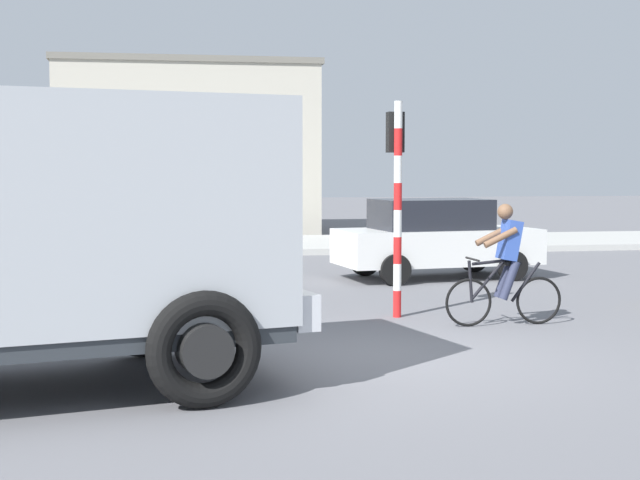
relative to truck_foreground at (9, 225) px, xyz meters
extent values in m
plane|color=slate|center=(4.03, 1.07, -1.67)|extent=(120.00, 120.00, 0.00)
cube|color=#ADADA8|center=(4.03, 16.45, -1.59)|extent=(80.00, 5.00, 0.16)
cube|color=#B2B7BC|center=(-0.03, -0.01, 0.13)|extent=(5.63, 3.62, 2.20)
cube|color=#2D3338|center=(-0.03, -0.01, -1.05)|extent=(5.52, 3.54, 0.16)
cube|color=silver|center=(2.60, 0.61, -0.87)|extent=(0.77, 2.37, 0.36)
cube|color=black|center=(2.45, 0.57, 0.63)|extent=(0.60, 2.10, 0.70)
torus|color=black|center=(1.25, 1.61, -1.12)|extent=(1.13, 0.48, 1.10)
cylinder|color=black|center=(1.25, 1.61, -1.12)|extent=(0.55, 0.40, 0.50)
torus|color=black|center=(1.83, -0.89, -1.12)|extent=(1.13, 0.48, 1.10)
cylinder|color=black|center=(1.83, -0.89, -1.12)|extent=(0.55, 0.40, 0.50)
torus|color=black|center=(5.69, 2.98, -1.33)|extent=(0.68, 0.06, 0.68)
torus|color=black|center=(6.74, 3.00, -1.33)|extent=(0.68, 0.06, 0.68)
cylinder|color=black|center=(6.04, 2.98, -0.76)|extent=(0.60, 0.06, 0.09)
cylinder|color=black|center=(5.98, 2.98, -1.01)|extent=(0.51, 0.06, 0.57)
cylinder|color=black|center=(6.54, 2.99, -1.06)|extent=(0.44, 0.05, 0.57)
cylinder|color=black|center=(5.72, 2.98, -1.03)|extent=(0.09, 0.05, 0.59)
cylinder|color=black|center=(5.74, 2.98, -0.72)|extent=(0.04, 0.50, 0.03)
cube|color=black|center=(6.34, 2.99, -0.79)|extent=(0.24, 0.13, 0.06)
cube|color=#3351A8|center=(6.29, 2.99, -0.46)|extent=(0.30, 0.33, 0.59)
sphere|color=brown|center=(6.22, 2.99, -0.06)|extent=(0.22, 0.22, 0.22)
cylinder|color=#2D334C|center=(6.26, 2.89, -1.02)|extent=(0.31, 0.13, 0.57)
cylinder|color=brown|center=(6.09, 2.82, -0.41)|extent=(0.49, 0.10, 0.29)
cylinder|color=#2D334C|center=(6.26, 3.09, -1.02)|extent=(0.31, 0.13, 0.57)
cylinder|color=brown|center=(6.09, 3.14, -0.41)|extent=(0.49, 0.10, 0.29)
cylinder|color=red|center=(4.92, 3.96, -1.47)|extent=(0.12, 0.12, 0.40)
cylinder|color=white|center=(4.92, 3.96, -1.07)|extent=(0.12, 0.12, 0.40)
cylinder|color=red|center=(4.92, 3.96, -0.67)|extent=(0.12, 0.12, 0.40)
cylinder|color=white|center=(4.92, 3.96, -0.27)|extent=(0.12, 0.12, 0.40)
cylinder|color=red|center=(4.92, 3.96, 0.13)|extent=(0.12, 0.12, 0.40)
cylinder|color=white|center=(4.92, 3.96, 0.53)|extent=(0.12, 0.12, 0.40)
cylinder|color=red|center=(4.92, 3.96, 0.93)|extent=(0.12, 0.12, 0.40)
cylinder|color=white|center=(4.92, 3.96, 1.33)|extent=(0.12, 0.12, 0.40)
cube|color=black|center=(4.92, 4.14, 1.08)|extent=(0.24, 0.20, 0.60)
sphere|color=orange|center=(4.92, 4.26, 1.08)|extent=(0.14, 0.14, 0.14)
cube|color=white|center=(6.96, 8.61, -1.02)|extent=(4.18, 2.18, 0.70)
cube|color=black|center=(6.81, 8.59, -0.37)|extent=(2.36, 1.71, 0.60)
cylinder|color=black|center=(8.09, 9.60, -1.37)|extent=(0.62, 0.25, 0.60)
cylinder|color=black|center=(8.30, 7.92, -1.37)|extent=(0.62, 0.25, 0.60)
cylinder|color=black|center=(5.62, 9.30, -1.37)|extent=(0.62, 0.25, 0.60)
cylinder|color=black|center=(5.84, 7.61, -1.37)|extent=(0.62, 0.25, 0.60)
cylinder|color=#2D334C|center=(-1.41, 10.45, -1.24)|extent=(0.22, 0.22, 0.85)
cube|color=#D13838|center=(-1.41, 10.45, -0.54)|extent=(0.34, 0.22, 0.56)
sphere|color=#9E7051|center=(-1.41, 10.45, -0.15)|extent=(0.20, 0.20, 0.20)
cube|color=#B2AD9E|center=(2.43, 23.24, 1.10)|extent=(8.36, 6.42, 5.53)
cube|color=slate|center=(2.43, 23.24, 3.96)|extent=(8.53, 6.55, 0.20)
camera|label=1|loc=(1.43, -9.39, 0.54)|focal=52.29mm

